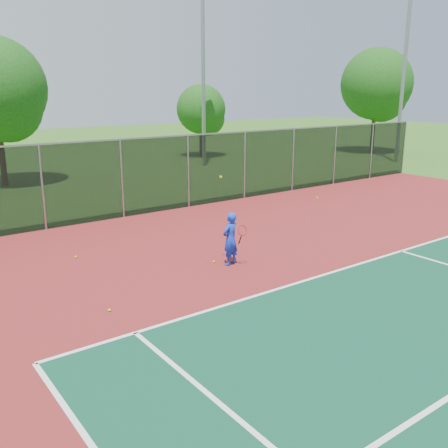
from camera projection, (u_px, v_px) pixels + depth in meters
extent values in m
cube|color=maroon|center=(389.00, 275.00, 13.38)|extent=(30.00, 20.00, 0.02)
cube|color=white|center=(401.00, 251.00, 15.30)|extent=(22.00, 0.10, 0.00)
cube|color=black|center=(188.00, 172.00, 20.77)|extent=(30.00, 0.04, 3.00)
cube|color=gray|center=(187.00, 135.00, 20.38)|extent=(30.00, 0.06, 0.06)
imported|color=blue|center=(230.00, 239.00, 13.97)|extent=(0.63, 0.50, 1.51)
cylinder|color=black|center=(240.00, 240.00, 13.86)|extent=(0.03, 0.15, 0.27)
torus|color=#A51414|center=(242.00, 230.00, 13.70)|extent=(0.30, 0.13, 0.29)
sphere|color=#CED518|center=(221.00, 177.00, 13.44)|extent=(0.07, 0.07, 0.07)
sphere|color=#CED518|center=(318.00, 198.00, 22.58)|extent=(0.07, 0.07, 0.07)
sphere|color=#CED518|center=(214.00, 262.00, 14.27)|extent=(0.07, 0.07, 0.07)
sphere|color=#CED518|center=(76.00, 257.00, 14.69)|extent=(0.07, 0.07, 0.07)
sphere|color=#CED518|center=(109.00, 310.00, 11.14)|extent=(0.07, 0.07, 0.07)
sphere|color=#CED518|center=(317.00, 197.00, 22.91)|extent=(0.07, 0.07, 0.07)
cylinder|color=gray|center=(203.00, 77.00, 31.32)|extent=(0.24, 0.24, 11.15)
cylinder|color=gray|center=(403.00, 78.00, 32.77)|extent=(0.24, 0.24, 11.15)
cylinder|color=#3D2316|center=(2.00, 158.00, 25.56)|extent=(0.30, 0.30, 2.85)
sphere|color=#154512|center=(6.00, 108.00, 24.90)|extent=(3.48, 3.48, 3.48)
cylinder|color=#3D2316|center=(201.00, 143.00, 36.88)|extent=(0.30, 0.30, 2.00)
sphere|color=#154512|center=(201.00, 109.00, 36.24)|extent=(3.56, 3.56, 3.56)
sphere|color=#154512|center=(208.00, 119.00, 36.41)|extent=(2.45, 2.45, 2.45)
cylinder|color=#3D2316|center=(373.00, 133.00, 39.11)|extent=(0.30, 0.30, 3.04)
sphere|color=#154512|center=(376.00, 84.00, 38.14)|extent=(5.41, 5.41, 5.41)
sphere|color=#154512|center=(382.00, 98.00, 38.40)|extent=(3.72, 3.72, 3.72)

